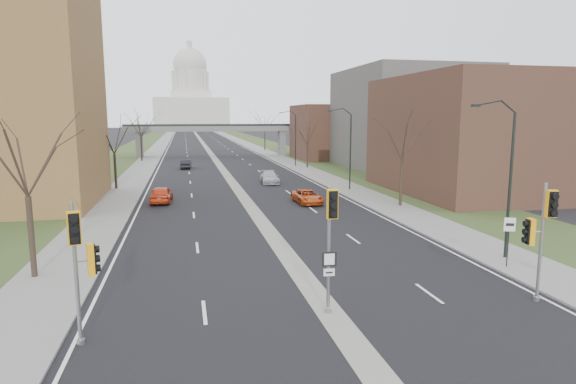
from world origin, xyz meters
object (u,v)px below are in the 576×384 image
object	(u,v)px
signal_pole_right	(541,226)
speed_limit_sign	(509,233)
car_left_far	(186,164)
car_right_mid	(270,178)
car_left_near	(161,194)
car_right_near	(307,197)
signal_pole_left	(81,254)
signal_pole_median	(331,228)

from	to	relation	value
signal_pole_right	speed_limit_sign	size ratio (longest dim) A/B	1.97
car_left_far	speed_limit_sign	bearing A→B (deg)	110.92
signal_pole_right	car_right_mid	bearing A→B (deg)	107.72
car_right_mid	car_left_near	bearing A→B (deg)	-135.28
car_left_near	car_right_mid	size ratio (longest dim) A/B	0.95
car_right_near	signal_pole_left	bearing A→B (deg)	-122.37
car_left_far	signal_pole_median	bearing A→B (deg)	99.45
signal_pole_median	car_right_mid	distance (m)	38.95
speed_limit_sign	signal_pole_median	bearing A→B (deg)	-139.58
speed_limit_sign	car_right_near	world-z (taller)	speed_limit_sign
signal_pole_median	car_right_near	bearing A→B (deg)	81.62
signal_pole_median	car_right_mid	xyz separation A→B (m)	(4.37, 38.59, -2.91)
signal_pole_right	car_right_mid	size ratio (longest dim) A/B	1.07
car_left_far	car_right_mid	xyz separation A→B (m)	(9.66, -19.01, 0.02)
car_left_far	car_left_near	bearing A→B (deg)	89.55
car_left_near	car_right_mid	distance (m)	16.10
signal_pole_left	car_right_near	world-z (taller)	signal_pole_left
signal_pole_right	car_left_near	bearing A→B (deg)	131.35
signal_pole_left	car_right_near	xyz separation A→B (m)	(14.46, 25.35, -2.69)
car_right_mid	signal_pole_median	bearing A→B (deg)	-93.16
signal_pole_right	speed_limit_sign	distance (m)	4.98
speed_limit_sign	car_right_mid	xyz separation A→B (m)	(-6.50, 34.78, -1.22)
car_right_near	car_right_mid	size ratio (longest dim) A/B	0.93
car_left_far	car_right_mid	distance (m)	21.32
speed_limit_sign	signal_pole_right	bearing A→B (deg)	-91.89
signal_pole_left	car_left_far	size ratio (longest dim) A/B	1.23
car_left_near	car_right_near	world-z (taller)	car_left_near
signal_pole_median	car_right_mid	size ratio (longest dim) A/B	1.07
car_left_near	car_right_mid	bearing A→B (deg)	-135.48
signal_pole_right	car_left_near	size ratio (longest dim) A/B	1.13
signal_pole_median	car_left_near	xyz separation A→B (m)	(-7.71, 27.94, -2.84)
speed_limit_sign	car_right_near	distance (m)	21.60
signal_pole_left	signal_pole_median	size ratio (longest dim) A/B	0.98
car_left_near	car_right_near	xyz separation A→B (m)	(13.14, -3.25, -0.15)
signal_pole_right	car_right_near	distance (m)	25.65
car_left_near	car_left_far	distance (m)	29.76
car_left_far	car_right_mid	size ratio (longest dim) A/B	0.85
signal_pole_left	signal_pole_median	bearing A→B (deg)	-11.81
car_right_near	signal_pole_right	bearing A→B (deg)	-84.61
car_left_near	car_right_near	bearing A→B (deg)	169.19
car_left_near	speed_limit_sign	bearing A→B (deg)	130.68
signal_pole_median	car_left_near	distance (m)	29.12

